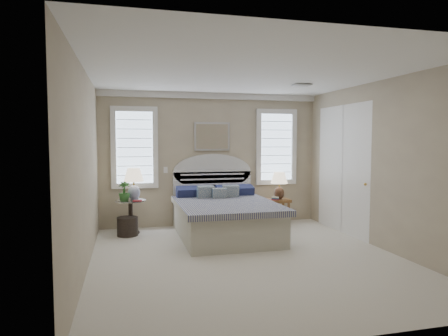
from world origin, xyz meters
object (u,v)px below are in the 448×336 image
floor_pot (128,226)px  lamp_left (134,180)px  bed (224,215)px  nightstand_right (277,206)px  lamp_right (279,183)px  side_table_left (131,213)px

floor_pot → lamp_left: (0.13, 0.21, 0.82)m
bed → floor_pot: 1.77m
nightstand_right → lamp_right: bearing=-50.6°
floor_pot → lamp_right: lamp_right is taller
nightstand_right → floor_pot: size_ratio=1.41×
side_table_left → lamp_right: size_ratio=1.11×
nightstand_right → lamp_right: lamp_right is taller
side_table_left → lamp_left: (0.07, 0.03, 0.61)m
bed → lamp_right: (1.33, 0.65, 0.49)m
side_table_left → floor_pot: 0.28m
bed → side_table_left: bearing=160.3°
floor_pot → lamp_right: size_ratio=0.66×
lamp_right → bed: bearing=-153.9°
side_table_left → floor_pot: size_ratio=1.67×
lamp_right → lamp_left: bearing=-179.5°
floor_pot → lamp_left: 0.86m
nightstand_right → lamp_right: 0.49m
side_table_left → nightstand_right: 2.95m
lamp_left → nightstand_right: bearing=1.3°
bed → floor_pot: bearing=166.2°
side_table_left → lamp_left: bearing=26.3°
bed → lamp_left: bed is taller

